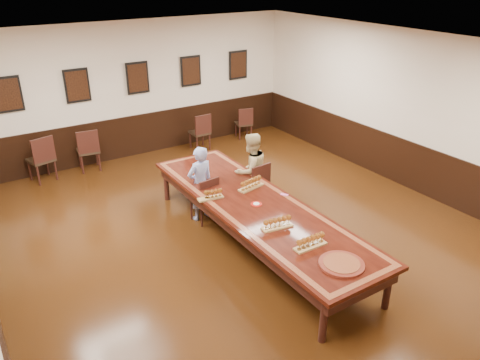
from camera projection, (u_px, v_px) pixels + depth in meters
floor at (256, 244)px, 7.99m from camera, size 8.00×10.00×0.02m
ceiling at (259, 52)px, 6.63m from camera, size 8.00×10.00×0.02m
wall_back at (138, 90)px, 11.12m from camera, size 8.00×0.02×3.20m
wall_right at (423, 115)px, 9.27m from camera, size 0.02×10.00×3.20m
chair_man at (204, 199)px, 8.53m from camera, size 0.46×0.50×0.89m
chair_woman at (254, 185)px, 8.99m from camera, size 0.49×0.53×0.95m
spare_chair_a at (41, 158)px, 10.10m from camera, size 0.60×0.63×1.03m
spare_chair_b at (88, 149)px, 10.63m from camera, size 0.53×0.56×1.00m
spare_chair_c at (200, 131)px, 11.83m from camera, size 0.45×0.49×0.95m
spare_chair_d at (244, 122)px, 12.62m from camera, size 0.50×0.52×0.86m
person_man at (200, 184)px, 8.48m from camera, size 0.55×0.39×1.42m
person_woman at (251, 170)px, 8.95m from camera, size 0.79×0.65×1.48m
pink_phone at (284, 195)px, 7.99m from camera, size 0.12×0.14×0.01m
wainscoting at (256, 218)px, 7.77m from camera, size 8.00×10.00×1.00m
conference_table at (256, 212)px, 7.73m from camera, size 1.40×5.00×0.76m
posters at (138, 78)px, 10.94m from camera, size 6.14×0.04×0.74m
flight_a at (211, 195)px, 7.83m from camera, size 0.45×0.20×0.16m
flight_b at (251, 184)px, 8.19m from camera, size 0.53×0.25×0.19m
flight_c at (277, 223)px, 6.96m from camera, size 0.50×0.22×0.18m
flight_d at (311, 242)px, 6.49m from camera, size 0.50×0.16×0.19m
red_plate_grp at (256, 204)px, 7.66m from camera, size 0.19×0.19×0.02m
carved_platter at (342, 264)px, 6.12m from camera, size 0.63×0.63×0.05m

